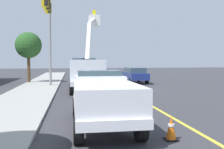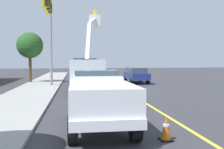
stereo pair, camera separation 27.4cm
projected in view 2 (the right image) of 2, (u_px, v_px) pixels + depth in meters
The scene contains 10 objects.
ground at pixel (124, 90), 21.76m from camera, with size 120.00×120.00×0.00m, color #38383D.
sidewalk_far_side at pixel (34, 91), 20.73m from camera, with size 60.00×3.60×0.12m, color #9E9E99.
lane_centre_stripe at pixel (124, 90), 21.76m from camera, with size 50.00×0.16×0.01m, color yellow.
utility_bucket_truck at pixel (86, 71), 21.51m from camera, with size 8.27×2.80×6.77m.
service_pickup_truck at pixel (99, 97), 9.54m from camera, with size 5.66×2.33×2.06m.
passing_minivan at pixel (136, 74), 28.28m from camera, with size 4.86×2.07×1.69m.
traffic_cone_leading at pixel (166, 128), 8.03m from camera, with size 0.40×0.40×0.76m.
traffic_cone_mid_front at pixel (102, 81), 25.75m from camera, with size 0.40×0.40×0.88m.
traffic_signal_mast at pixel (49, 22), 23.07m from camera, with size 5.12×0.65×8.61m.
street_tree_right at pixel (30, 46), 28.02m from camera, with size 2.81×2.81×5.51m.
Camera 2 is at (-21.16, 4.68, 2.49)m, focal length 41.57 mm.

